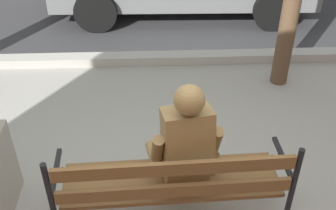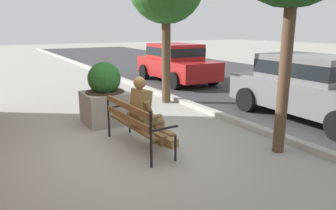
% 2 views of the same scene
% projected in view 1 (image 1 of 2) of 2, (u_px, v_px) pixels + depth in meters
% --- Properties ---
extents(curb_stone, '(60.00, 0.20, 0.12)m').
position_uv_depth(curb_stone, '(158.00, 58.00, 5.73)').
color(curb_stone, '#B2AFA8').
rests_on(curb_stone, ground).
extents(park_bench, '(1.82, 0.60, 0.95)m').
position_uv_depth(park_bench, '(173.00, 182.00, 3.24)').
color(park_bench, brown).
rests_on(park_bench, ground).
extents(bronze_statue_seated, '(0.60, 0.84, 1.37)m').
position_uv_depth(bronze_statue_seated, '(184.00, 150.00, 3.35)').
color(bronze_statue_seated, olive).
rests_on(bronze_statue_seated, ground).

